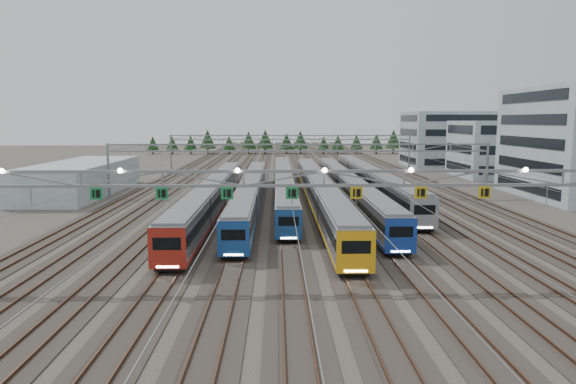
{
  "coord_description": "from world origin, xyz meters",
  "views": [
    {
      "loc": [
        -3.3,
        -35.34,
        11.3
      ],
      "look_at": [
        -2.07,
        20.35,
        3.5
      ],
      "focal_mm": 32.0,
      "sensor_mm": 36.0,
      "label": 1
    }
  ],
  "objects_px": {
    "train_b": "(251,191)",
    "train_f": "(370,179)",
    "train_d": "(318,190)",
    "gantry_near": "(324,182)",
    "train_e": "(347,186)",
    "depot_bldg_north": "(453,139)",
    "train_a": "(214,194)",
    "depot_bldg_mid": "(493,149)",
    "gantry_mid": "(299,154)",
    "train_c": "(284,182)",
    "west_shed": "(82,178)",
    "gantry_far": "(291,141)"
  },
  "relations": [
    {
      "from": "gantry_near",
      "to": "west_shed",
      "type": "xyz_separation_m",
      "value": [
        -33.66,
        44.76,
        -4.68
      ]
    },
    {
      "from": "train_e",
      "to": "train_f",
      "type": "xyz_separation_m",
      "value": [
        4.5,
        6.63,
        0.17
      ]
    },
    {
      "from": "train_b",
      "to": "gantry_far",
      "type": "distance_m",
      "value": 53.32
    },
    {
      "from": "gantry_near",
      "to": "depot_bldg_north",
      "type": "height_order",
      "value": "depot_bldg_north"
    },
    {
      "from": "gantry_far",
      "to": "depot_bldg_north",
      "type": "distance_m",
      "value": 40.1
    },
    {
      "from": "train_c",
      "to": "train_e",
      "type": "height_order",
      "value": "train_e"
    },
    {
      "from": "train_a",
      "to": "train_c",
      "type": "relative_size",
      "value": 0.86
    },
    {
      "from": "depot_bldg_mid",
      "to": "depot_bldg_north",
      "type": "xyz_separation_m",
      "value": [
        -0.33,
        23.24,
        1.06
      ]
    },
    {
      "from": "train_d",
      "to": "train_e",
      "type": "relative_size",
      "value": 1.01
    },
    {
      "from": "train_c",
      "to": "west_shed",
      "type": "bearing_deg",
      "value": 175.94
    },
    {
      "from": "train_d",
      "to": "train_f",
      "type": "relative_size",
      "value": 1.09
    },
    {
      "from": "train_c",
      "to": "train_b",
      "type": "bearing_deg",
      "value": -114.0
    },
    {
      "from": "gantry_far",
      "to": "depot_bldg_north",
      "type": "bearing_deg",
      "value": 6.89
    },
    {
      "from": "gantry_near",
      "to": "depot_bldg_mid",
      "type": "bearing_deg",
      "value": 58.92
    },
    {
      "from": "train_a",
      "to": "depot_bldg_north",
      "type": "relative_size",
      "value": 2.54
    },
    {
      "from": "train_c",
      "to": "train_f",
      "type": "distance_m",
      "value": 13.59
    },
    {
      "from": "train_a",
      "to": "depot_bldg_mid",
      "type": "height_order",
      "value": "depot_bldg_mid"
    },
    {
      "from": "train_a",
      "to": "train_f",
      "type": "height_order",
      "value": "train_f"
    },
    {
      "from": "train_c",
      "to": "gantry_mid",
      "type": "bearing_deg",
      "value": -46.9
    },
    {
      "from": "train_a",
      "to": "west_shed",
      "type": "height_order",
      "value": "west_shed"
    },
    {
      "from": "gantry_near",
      "to": "gantry_mid",
      "type": "xyz_separation_m",
      "value": [
        0.05,
        40.12,
        -0.7
      ]
    },
    {
      "from": "depot_bldg_mid",
      "to": "train_a",
      "type": "bearing_deg",
      "value": -143.68
    },
    {
      "from": "gantry_far",
      "to": "train_e",
      "type": "bearing_deg",
      "value": -81.94
    },
    {
      "from": "depot_bldg_north",
      "to": "gantry_near",
      "type": "bearing_deg",
      "value": -113.9
    },
    {
      "from": "west_shed",
      "to": "gantry_far",
      "type": "bearing_deg",
      "value": 50.14
    },
    {
      "from": "train_b",
      "to": "train_f",
      "type": "relative_size",
      "value": 0.94
    },
    {
      "from": "west_shed",
      "to": "train_c",
      "type": "bearing_deg",
      "value": -4.06
    },
    {
      "from": "train_e",
      "to": "gantry_far",
      "type": "height_order",
      "value": "gantry_far"
    },
    {
      "from": "train_b",
      "to": "west_shed",
      "type": "relative_size",
      "value": 1.87
    },
    {
      "from": "train_e",
      "to": "depot_bldg_north",
      "type": "distance_m",
      "value": 62.21
    },
    {
      "from": "train_b",
      "to": "train_e",
      "type": "bearing_deg",
      "value": 20.44
    },
    {
      "from": "train_f",
      "to": "train_d",
      "type": "bearing_deg",
      "value": -127.47
    },
    {
      "from": "train_c",
      "to": "train_e",
      "type": "xyz_separation_m",
      "value": [
        9.0,
        -5.08,
        0.08
      ]
    },
    {
      "from": "train_b",
      "to": "train_c",
      "type": "relative_size",
      "value": 0.87
    },
    {
      "from": "train_d",
      "to": "gantry_near",
      "type": "xyz_separation_m",
      "value": [
        -2.3,
        -32.33,
        5.01
      ]
    },
    {
      "from": "train_c",
      "to": "gantry_far",
      "type": "xyz_separation_m",
      "value": [
        2.25,
        42.6,
        4.5
      ]
    },
    {
      "from": "gantry_far",
      "to": "train_f",
      "type": "bearing_deg",
      "value": -74.67
    },
    {
      "from": "train_d",
      "to": "gantry_near",
      "type": "distance_m",
      "value": 32.8
    },
    {
      "from": "train_b",
      "to": "west_shed",
      "type": "height_order",
      "value": "west_shed"
    },
    {
      "from": "train_a",
      "to": "gantry_near",
      "type": "relative_size",
      "value": 0.99
    },
    {
      "from": "gantry_mid",
      "to": "train_e",
      "type": "bearing_deg",
      "value": -21.6
    },
    {
      "from": "train_a",
      "to": "train_d",
      "type": "distance_m",
      "value": 13.93
    },
    {
      "from": "train_c",
      "to": "west_shed",
      "type": "distance_m",
      "value": 31.54
    },
    {
      "from": "gantry_near",
      "to": "west_shed",
      "type": "height_order",
      "value": "gantry_near"
    },
    {
      "from": "train_b",
      "to": "gantry_mid",
      "type": "bearing_deg",
      "value": 48.77
    },
    {
      "from": "train_e",
      "to": "depot_bldg_north",
      "type": "xyz_separation_m",
      "value": [
        33.06,
        52.48,
        4.7
      ]
    },
    {
      "from": "train_b",
      "to": "train_f",
      "type": "height_order",
      "value": "train_f"
    },
    {
      "from": "train_c",
      "to": "depot_bldg_mid",
      "type": "relative_size",
      "value": 4.05
    },
    {
      "from": "gantry_near",
      "to": "train_e",
      "type": "bearing_deg",
      "value": 79.71
    },
    {
      "from": "train_c",
      "to": "train_e",
      "type": "distance_m",
      "value": 10.33
    }
  ]
}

